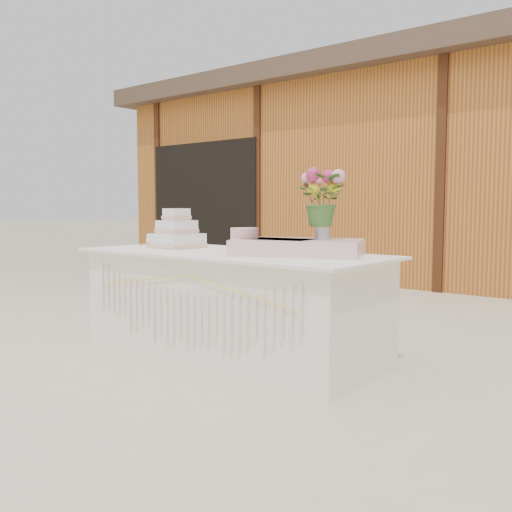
# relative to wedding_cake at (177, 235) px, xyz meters

# --- Properties ---
(ground) EXTENTS (80.00, 80.00, 0.00)m
(ground) POSITION_rel_wedding_cake_xyz_m (0.60, -0.02, -0.88)
(ground) COLOR beige
(ground) RESTS_ON ground
(barn) EXTENTS (12.60, 4.60, 3.30)m
(barn) POSITION_rel_wedding_cake_xyz_m (0.59, 5.97, 0.80)
(barn) COLOR #AE6A24
(barn) RESTS_ON ground
(cake_table) EXTENTS (2.40, 1.00, 0.77)m
(cake_table) POSITION_rel_wedding_cake_xyz_m (0.60, -0.03, -0.49)
(cake_table) COLOR white
(cake_table) RESTS_ON ground
(wedding_cake) EXTENTS (0.38, 0.38, 0.32)m
(wedding_cake) POSITION_rel_wedding_cake_xyz_m (0.00, 0.00, 0.00)
(wedding_cake) COLOR white
(wedding_cake) RESTS_ON cake_table
(pink_cake_stand) EXTENTS (0.25, 0.25, 0.18)m
(pink_cake_stand) POSITION_rel_wedding_cake_xyz_m (0.77, -0.06, -0.01)
(pink_cake_stand) COLOR white
(pink_cake_stand) RESTS_ON cake_table
(satin_runner) EXTENTS (0.99, 0.80, 0.11)m
(satin_runner) POSITION_rel_wedding_cake_xyz_m (1.15, 0.07, -0.05)
(satin_runner) COLOR beige
(satin_runner) RESTS_ON cake_table
(flower_vase) EXTENTS (0.10, 0.10, 0.14)m
(flower_vase) POSITION_rel_wedding_cake_xyz_m (1.30, 0.14, 0.07)
(flower_vase) COLOR #ADADB2
(flower_vase) RESTS_ON satin_runner
(bouquet) EXTENTS (0.40, 0.37, 0.35)m
(bouquet) POSITION_rel_wedding_cake_xyz_m (1.30, 0.14, 0.32)
(bouquet) COLOR #376126
(bouquet) RESTS_ON flower_vase
(loose_flowers) EXTENTS (0.15, 0.33, 0.02)m
(loose_flowers) POSITION_rel_wedding_cake_xyz_m (-0.39, 0.14, -0.10)
(loose_flowers) COLOR pink
(loose_flowers) RESTS_ON cake_table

